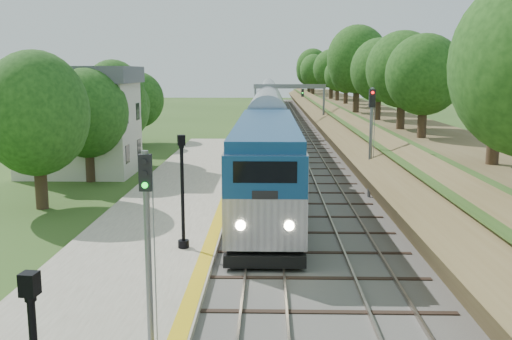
{
  "coord_description": "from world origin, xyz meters",
  "views": [
    {
      "loc": [
        0.15,
        -11.94,
        7.59
      ],
      "look_at": [
        -0.5,
        15.85,
        2.8
      ],
      "focal_mm": 40.0,
      "sensor_mm": 36.0,
      "label": 1
    }
  ],
  "objects_px": {
    "signal_gantry": "(289,96)",
    "train": "(268,108)",
    "lamppost_far": "(183,198)",
    "signal_platform": "(147,231)",
    "signal_farside": "(371,131)",
    "station_building": "(79,120)"
  },
  "relations": [
    {
      "from": "lamppost_far",
      "to": "train",
      "type": "bearing_deg",
      "value": 86.83
    },
    {
      "from": "lamppost_far",
      "to": "signal_platform",
      "type": "distance_m",
      "value": 9.07
    },
    {
      "from": "station_building",
      "to": "signal_gantry",
      "type": "distance_m",
      "value": 29.94
    },
    {
      "from": "signal_gantry",
      "to": "signal_farside",
      "type": "distance_m",
      "value": 33.26
    },
    {
      "from": "train",
      "to": "signal_platform",
      "type": "relative_size",
      "value": 24.37
    },
    {
      "from": "signal_gantry",
      "to": "lamppost_far",
      "type": "bearing_deg",
      "value": -97.56
    },
    {
      "from": "station_building",
      "to": "train",
      "type": "distance_m",
      "value": 44.46
    },
    {
      "from": "train",
      "to": "signal_farside",
      "type": "relative_size",
      "value": 19.66
    },
    {
      "from": "signal_gantry",
      "to": "station_building",
      "type": "bearing_deg",
      "value": -123.38
    },
    {
      "from": "signal_gantry",
      "to": "train",
      "type": "bearing_deg",
      "value": 98.19
    },
    {
      "from": "lamppost_far",
      "to": "signal_farside",
      "type": "relative_size",
      "value": 0.72
    },
    {
      "from": "lamppost_far",
      "to": "signal_farside",
      "type": "bearing_deg",
      "value": 49.29
    },
    {
      "from": "lamppost_far",
      "to": "signal_platform",
      "type": "height_order",
      "value": "signal_platform"
    },
    {
      "from": "station_building",
      "to": "signal_farside",
      "type": "bearing_deg",
      "value": -21.72
    },
    {
      "from": "lamppost_far",
      "to": "signal_platform",
      "type": "relative_size",
      "value": 0.89
    },
    {
      "from": "station_building",
      "to": "signal_platform",
      "type": "distance_m",
      "value": 30.29
    },
    {
      "from": "station_building",
      "to": "lamppost_far",
      "type": "xyz_separation_m",
      "value": [
        10.6,
        -19.2,
        -1.61
      ]
    },
    {
      "from": "signal_farside",
      "to": "signal_platform",
      "type": "bearing_deg",
      "value": -114.32
    },
    {
      "from": "train",
      "to": "lamppost_far",
      "type": "height_order",
      "value": "lamppost_far"
    },
    {
      "from": "signal_platform",
      "to": "train",
      "type": "bearing_deg",
      "value": 87.64
    },
    {
      "from": "station_building",
      "to": "signal_platform",
      "type": "relative_size",
      "value": 1.62
    },
    {
      "from": "train",
      "to": "signal_platform",
      "type": "xyz_separation_m",
      "value": [
        -2.9,
        -70.35,
        1.23
      ]
    }
  ]
}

